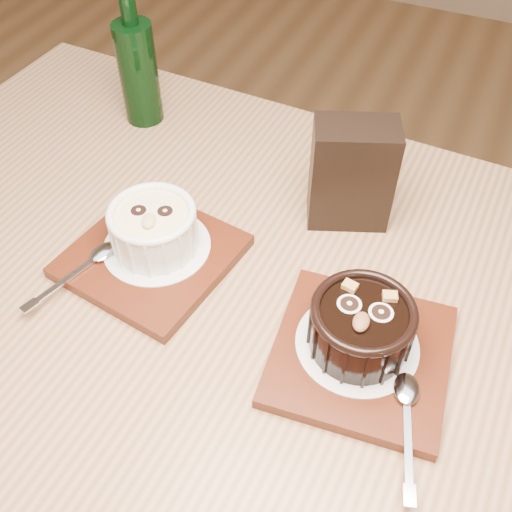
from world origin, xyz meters
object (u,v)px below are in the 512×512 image
Objects in this scene: ramekin_dark at (361,325)px; green_bottle at (138,69)px; table at (258,365)px; condiment_stand at (352,174)px; ramekin_white at (154,227)px; tray_left at (152,256)px; tray_right at (360,355)px.

green_bottle is at bearing 141.94° from ramekin_dark.
ramekin_dark reaches higher than table.
condiment_stand is (-0.08, 0.20, 0.02)m from ramekin_dark.
ramekin_white is 0.49× the size of green_bottle.
ramekin_white is at bearing 164.98° from table.
condiment_stand is at bearing 80.28° from table.
tray_left and tray_right have the same top height.
table is 0.46m from green_bottle.
tray_right is 1.68× the size of ramekin_dark.
ramekin_white is (0.00, 0.01, 0.04)m from tray_left.
table is 5.77× the size of green_bottle.
ramekin_white is at bearing -139.36° from condiment_stand.
tray_left is 1.68× the size of ramekin_dark.
green_bottle is (-0.17, 0.24, 0.03)m from ramekin_white.
tray_left is at bearing 173.30° from tray_right.
tray_right is (0.12, -0.00, 0.10)m from table.
tray_left is at bearing 168.86° from table.
condiment_stand is (-0.08, 0.20, 0.06)m from tray_right.
tray_left is 0.84× the size of green_bottle.
condiment_stand reaches higher than table.
table is 8.81× the size of condiment_stand.
tray_left is 0.31m from green_bottle.
table is 0.15m from tray_right.
tray_right is 1.29× the size of condiment_stand.
ramekin_dark is at bearing -5.50° from tray_left.
tray_left is at bearing -57.11° from green_bottle.
green_bottle is (-0.43, 0.28, 0.03)m from ramekin_dark.
tray_left is 0.04m from ramekin_white.
tray_right is (0.27, -0.04, -0.04)m from ramekin_white.
tray_left is at bearing 169.47° from ramekin_dark.
condiment_stand is (0.03, 0.20, 0.16)m from table.
green_bottle reaches higher than ramekin_dark.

